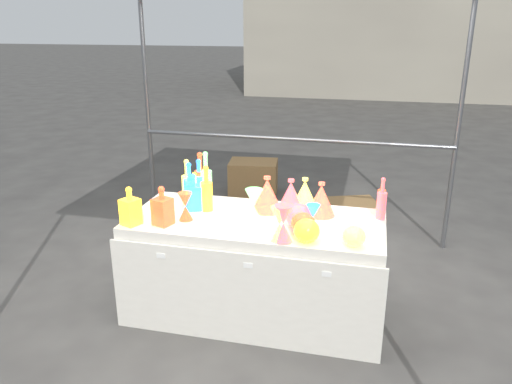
% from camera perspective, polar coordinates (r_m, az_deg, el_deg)
% --- Properties ---
extents(ground, '(80.00, 80.00, 0.00)m').
position_cam_1_polar(ground, '(3.89, -0.00, -13.36)').
color(ground, '#5A5753').
rests_on(ground, ground).
extents(display_table, '(1.84, 0.83, 0.75)m').
position_cam_1_polar(display_table, '(3.69, -0.03, -8.52)').
color(display_table, silver).
rests_on(display_table, ground).
extents(cardboard_box_closed, '(0.64, 0.50, 0.43)m').
position_cam_1_polar(cardboard_box_closed, '(6.26, -0.31, 1.63)').
color(cardboard_box_closed, '#9D7446').
rests_on(cardboard_box_closed, ground).
extents(cardboard_box_flat, '(0.84, 0.72, 0.06)m').
position_cam_1_polar(cardboard_box_flat, '(5.95, 10.41, -1.50)').
color(cardboard_box_flat, '#9D7446').
rests_on(cardboard_box_flat, ground).
extents(bottle_0, '(0.08, 0.08, 0.27)m').
position_cam_1_polar(bottle_0, '(3.76, -7.00, 0.30)').
color(bottle_0, red).
rests_on(bottle_0, display_table).
extents(bottle_1, '(0.10, 0.10, 0.36)m').
position_cam_1_polar(bottle_1, '(3.80, -6.51, 1.18)').
color(bottle_1, '#1A923B').
rests_on(bottle_1, display_table).
extents(bottle_2, '(0.09, 0.09, 0.40)m').
position_cam_1_polar(bottle_2, '(3.81, -6.36, 1.62)').
color(bottle_2, orange).
rests_on(bottle_2, display_table).
extents(bottle_4, '(0.08, 0.08, 0.35)m').
position_cam_1_polar(bottle_4, '(3.81, -7.87, 1.17)').
color(bottle_4, teal).
rests_on(bottle_4, display_table).
extents(bottle_5, '(0.10, 0.10, 0.41)m').
position_cam_1_polar(bottle_5, '(3.79, -5.73, 1.61)').
color(bottle_5, '#D82BC5').
rests_on(bottle_5, display_table).
extents(bottle_6, '(0.09, 0.09, 0.34)m').
position_cam_1_polar(bottle_6, '(3.66, -5.69, 0.43)').
color(bottle_6, red).
rests_on(bottle_6, display_table).
extents(bottle_7, '(0.10, 0.10, 0.36)m').
position_cam_1_polar(bottle_7, '(3.70, -7.60, 0.69)').
color(bottle_7, '#1A923B').
rests_on(bottle_7, display_table).
extents(decanter_0, '(0.15, 0.15, 0.27)m').
position_cam_1_polar(decanter_0, '(3.51, -14.20, -1.53)').
color(decanter_0, red).
rests_on(decanter_0, display_table).
extents(decanter_1, '(0.14, 0.14, 0.28)m').
position_cam_1_polar(decanter_1, '(3.46, -10.66, -1.53)').
color(decanter_1, orange).
rests_on(decanter_1, display_table).
extents(decanter_2, '(0.15, 0.15, 0.28)m').
position_cam_1_polar(decanter_2, '(3.70, -7.17, 0.02)').
color(decanter_2, '#1A923B').
rests_on(decanter_2, display_table).
extents(hourglass_0, '(0.13, 0.13, 0.20)m').
position_cam_1_polar(hourglass_0, '(3.52, -8.07, -1.65)').
color(hourglass_0, orange).
rests_on(hourglass_0, display_table).
extents(hourglass_1, '(0.15, 0.15, 0.24)m').
position_cam_1_polar(hourglass_1, '(3.15, 3.15, -3.63)').
color(hourglass_1, '#241DAD').
rests_on(hourglass_1, display_table).
extents(hourglass_2, '(0.15, 0.15, 0.23)m').
position_cam_1_polar(hourglass_2, '(3.16, 2.71, -3.67)').
color(hourglass_2, teal).
rests_on(hourglass_2, display_table).
extents(hourglass_3, '(0.16, 0.16, 0.25)m').
position_cam_1_polar(hourglass_3, '(3.43, -0.23, -1.63)').
color(hourglass_3, '#D82BC5').
rests_on(hourglass_3, display_table).
extents(hourglass_5, '(0.13, 0.13, 0.19)m').
position_cam_1_polar(hourglass_5, '(3.32, 6.50, -3.00)').
color(hourglass_5, '#1A923B').
rests_on(hourglass_5, display_table).
extents(globe_0, '(0.21, 0.21, 0.13)m').
position_cam_1_polar(globe_0, '(3.18, 5.82, -4.57)').
color(globe_0, red).
rests_on(globe_0, display_table).
extents(globe_1, '(0.15, 0.15, 0.12)m').
position_cam_1_polar(globe_1, '(3.16, 11.12, -5.14)').
color(globe_1, teal).
rests_on(globe_1, display_table).
extents(globe_2, '(0.17, 0.17, 0.13)m').
position_cam_1_polar(globe_2, '(3.29, 5.38, -3.72)').
color(globe_2, orange).
rests_on(globe_2, display_table).
extents(globe_3, '(0.20, 0.20, 0.15)m').
position_cam_1_polar(globe_3, '(3.38, 4.97, -2.88)').
color(globe_3, '#241DAD').
rests_on(globe_3, display_table).
extents(lampshade_0, '(0.26, 0.26, 0.27)m').
position_cam_1_polar(lampshade_0, '(3.65, 1.28, -0.20)').
color(lampshade_0, yellow).
rests_on(lampshade_0, display_table).
extents(lampshade_1, '(0.25, 0.25, 0.25)m').
position_cam_1_polar(lampshade_1, '(3.60, 7.45, -0.78)').
color(lampshade_1, yellow).
rests_on(lampshade_1, display_table).
extents(lampshade_2, '(0.24, 0.24, 0.25)m').
position_cam_1_polar(lampshade_2, '(3.63, 4.00, -0.42)').
color(lampshade_2, '#241DAD').
rests_on(lampshade_2, display_table).
extents(lampshade_3, '(0.22, 0.22, 0.24)m').
position_cam_1_polar(lampshade_3, '(3.71, 5.59, -0.16)').
color(lampshade_3, teal).
rests_on(lampshade_3, display_table).
extents(bottle_9, '(0.06, 0.06, 0.26)m').
position_cam_1_polar(bottle_9, '(3.75, 14.16, -0.28)').
color(bottle_9, orange).
rests_on(bottle_9, display_table).
extents(bottle_10, '(0.07, 0.07, 0.30)m').
position_cam_1_polar(bottle_10, '(3.60, 14.19, -0.69)').
color(bottle_10, '#241DAD').
rests_on(bottle_10, display_table).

